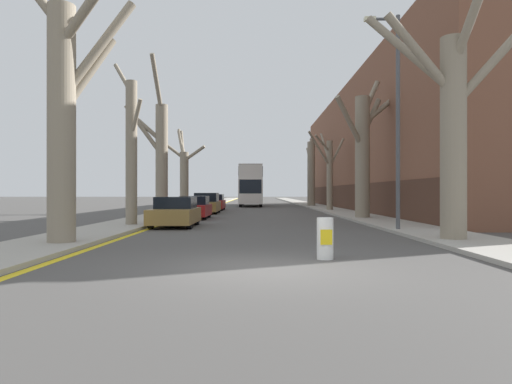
{
  "coord_description": "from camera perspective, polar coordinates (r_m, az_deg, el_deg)",
  "views": [
    {
      "loc": [
        -0.21,
        -9.24,
        1.55
      ],
      "look_at": [
        -0.1,
        36.59,
        1.58
      ],
      "focal_mm": 32.0,
      "sensor_mm": 36.0,
      "label": 1
    }
  ],
  "objects": [
    {
      "name": "parked_car_1",
      "position": [
        27.16,
        -7.86,
        -1.97
      ],
      "size": [
        1.74,
        4.0,
        1.33
      ],
      "color": "maroon",
      "rests_on": "ground"
    },
    {
      "name": "double_decker_bus",
      "position": [
        51.08,
        -0.76,
        1.05
      ],
      "size": [
        2.51,
        10.5,
        4.46
      ],
      "color": "silver",
      "rests_on": "ground"
    },
    {
      "name": "traffic_bollard",
      "position": [
        10.74,
        8.5,
        -5.76
      ],
      "size": [
        0.38,
        0.4,
        0.96
      ],
      "color": "white",
      "rests_on": "ground"
    },
    {
      "name": "parked_car_2",
      "position": [
        33.78,
        -6.34,
        -1.47
      ],
      "size": [
        1.82,
        4.58,
        1.51
      ],
      "color": "olive",
      "rests_on": "ground"
    },
    {
      "name": "street_tree_left_2",
      "position": [
        28.41,
        -12.03,
        4.61
      ],
      "size": [
        2.58,
        2.36,
        9.53
      ],
      "color": "gray",
      "rests_on": "ground"
    },
    {
      "name": "parked_car_3",
      "position": [
        39.69,
        -5.41,
        -1.32
      ],
      "size": [
        1.76,
        4.11,
        1.38
      ],
      "color": "maroon",
      "rests_on": "ground"
    },
    {
      "name": "kerb_line_stripe",
      "position": [
        59.43,
        -4.53,
        -1.53
      ],
      "size": [
        0.24,
        120.0,
        0.01
      ],
      "primitive_type": "cube",
      "color": "yellow",
      "rests_on": "ground"
    },
    {
      "name": "street_tree_right_2",
      "position": [
        38.29,
        8.97,
        2.69
      ],
      "size": [
        3.35,
        4.0,
        6.77
      ],
      "color": "gray",
      "rests_on": "ground"
    },
    {
      "name": "sidewalk_right",
      "position": [
        59.61,
        6.11,
        -1.47
      ],
      "size": [
        2.67,
        120.0,
        0.12
      ],
      "primitive_type": "cube",
      "color": "#A39E93",
      "rests_on": "ground"
    },
    {
      "name": "street_tree_left_3",
      "position": [
        35.75,
        -9.19,
        2.43
      ],
      "size": [
        3.96,
        3.0,
        6.76
      ],
      "color": "gray",
      "rests_on": "ground"
    },
    {
      "name": "street_tree_right_0",
      "position": [
        15.45,
        23.14,
        8.07
      ],
      "size": [
        4.68,
        3.23,
        7.74
      ],
      "color": "gray",
      "rests_on": "ground"
    },
    {
      "name": "building_facade_right",
      "position": [
        43.53,
        17.05,
        5.12
      ],
      "size": [
        10.08,
        47.72,
        10.95
      ],
      "color": "brown",
      "rests_on": "ground"
    },
    {
      "name": "street_tree_left_1",
      "position": [
        21.37,
        -15.45,
        5.34
      ],
      "size": [
        1.73,
        3.13,
        7.51
      ],
      "color": "gray",
      "rests_on": "ground"
    },
    {
      "name": "ground_plane",
      "position": [
        9.37,
        1.17,
        -9.57
      ],
      "size": [
        300.0,
        300.0,
        0.0
      ],
      "primitive_type": "plane",
      "color": "#4C4947"
    },
    {
      "name": "street_tree_left_0",
      "position": [
        14.51,
        -23.0,
        10.06
      ],
      "size": [
        4.57,
        3.41,
        9.01
      ],
      "color": "gray",
      "rests_on": "ground"
    },
    {
      "name": "sidewalk_left",
      "position": [
        59.57,
        -5.98,
        -1.47
      ],
      "size": [
        2.67,
        120.0,
        0.12
      ],
      "primitive_type": "cube",
      "color": "#A39E93",
      "rests_on": "ground"
    },
    {
      "name": "street_tree_right_3",
      "position": [
        50.27,
        6.78,
        2.59
      ],
      "size": [
        1.1,
        2.67,
        7.59
      ],
      "color": "gray",
      "rests_on": "ground"
    },
    {
      "name": "parked_car_0",
      "position": [
        20.95,
        -10.18,
        -2.52
      ],
      "size": [
        1.86,
        4.01,
        1.35
      ],
      "color": "olive",
      "rests_on": "ground"
    },
    {
      "name": "street_tree_right_1",
      "position": [
        27.02,
        13.14,
        5.1
      ],
      "size": [
        4.6,
        2.84,
        8.06
      ],
      "color": "gray",
      "rests_on": "ground"
    },
    {
      "name": "lamp_post",
      "position": [
        18.88,
        16.91,
        9.58
      ],
      "size": [
        1.4,
        0.2,
        8.48
      ],
      "color": "#4C4F54",
      "rests_on": "ground"
    }
  ]
}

